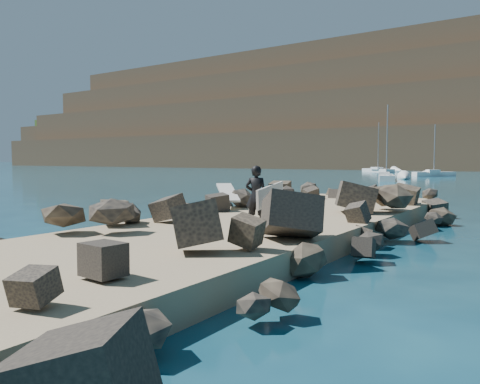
% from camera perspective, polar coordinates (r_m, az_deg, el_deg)
% --- Properties ---
extents(ground, '(800.00, 800.00, 0.00)m').
position_cam_1_polar(ground, '(14.05, 2.30, -5.88)').
color(ground, '#0F384C').
rests_on(ground, ground).
extents(jetty, '(6.00, 26.00, 0.60)m').
position_cam_1_polar(jetty, '(12.37, -2.62, -5.82)').
color(jetty, '#8C7759').
rests_on(jetty, ground).
extents(riprap_left, '(2.60, 22.00, 1.00)m').
position_cam_1_polar(riprap_left, '(14.59, -10.61, -3.59)').
color(riprap_left, black).
rests_on(riprap_left, ground).
extents(riprap_right, '(2.60, 22.00, 1.00)m').
position_cam_1_polar(riprap_right, '(11.32, 10.84, -5.78)').
color(riprap_right, black).
rests_on(riprap_right, ground).
extents(surfboard_resting, '(2.07, 2.12, 0.08)m').
position_cam_1_polar(surfboard_resting, '(17.79, -1.51, -0.42)').
color(surfboard_resting, silver).
rests_on(surfboard_resting, riprap_left).
extents(surfer_with_board, '(1.03, 2.01, 1.65)m').
position_cam_1_polar(surfer_with_board, '(12.62, 2.23, -0.45)').
color(surfer_with_board, black).
rests_on(surfer_with_board, jetty).
extents(sailboat_b, '(5.23, 5.33, 7.49)m').
position_cam_1_polar(sailboat_b, '(71.77, 22.54, 2.05)').
color(sailboat_b, white).
rests_on(sailboat_b, ground).
extents(sailboat_e, '(7.38, 6.28, 9.53)m').
position_cam_1_polar(sailboat_e, '(92.06, 16.44, 2.55)').
color(sailboat_e, white).
rests_on(sailboat_e, ground).
extents(sailboat_a, '(3.83, 7.44, 8.78)m').
position_cam_1_polar(sailboat_a, '(56.34, 17.37, 1.72)').
color(sailboat_a, white).
rests_on(sailboat_a, ground).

